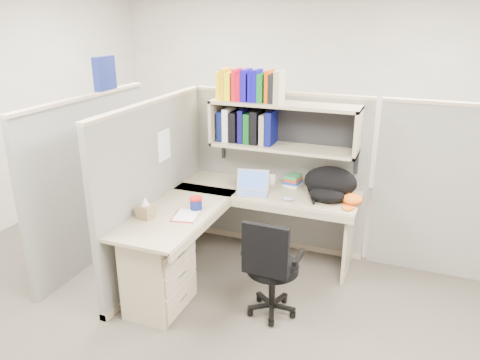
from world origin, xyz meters
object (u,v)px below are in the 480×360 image
at_px(task_chair, 271,282).
at_px(backpack, 329,184).
at_px(laptop, 251,183).
at_px(desk, 190,249).
at_px(snack_canister, 196,203).

bearing_deg(task_chair, backpack, 74.19).
bearing_deg(backpack, laptop, -171.13).
bearing_deg(desk, backpack, 40.58).
bearing_deg(laptop, task_chair, -71.78).
relative_size(desk, laptop, 5.76).
height_order(laptop, backpack, backpack).
height_order(laptop, task_chair, laptop).
bearing_deg(snack_canister, desk, -81.01).
distance_m(laptop, task_chair, 1.02).
relative_size(desk, backpack, 3.60).
bearing_deg(backpack, desk, -142.68).
bearing_deg(snack_canister, laptop, 57.14).
bearing_deg(task_chair, snack_canister, 162.38).
bearing_deg(snack_canister, task_chair, -17.62).
xyz_separation_m(backpack, task_chair, (-0.25, -0.90, -0.56)).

